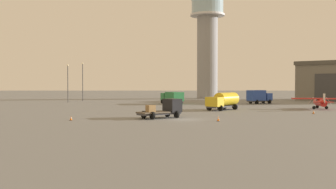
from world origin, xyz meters
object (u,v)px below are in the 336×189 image
truck_fuel_tanker_yellow (223,100)px  airplane_red (320,102)px  truck_box_green (172,97)px  light_post_east (68,80)px  traffic_cone_near_right (218,119)px  truck_flatbed_black (165,109)px  control_tower (207,40)px  light_post_north (83,78)px  traffic_cone_mid_apron (314,112)px  truck_box_blue (259,96)px  traffic_cone_near_left (71,118)px

truck_fuel_tanker_yellow → airplane_red: bearing=137.1°
truck_box_green → light_post_east: size_ratio=0.77×
traffic_cone_near_right → truck_flatbed_black: bearing=144.3°
control_tower → light_post_north: (-34.30, -16.45, -11.95)m
airplane_red → truck_fuel_tanker_yellow: truck_fuel_tanker_yellow is taller
airplane_red → truck_flatbed_black: bearing=132.0°
light_post_east → traffic_cone_near_right: size_ratio=14.68×
truck_fuel_tanker_yellow → traffic_cone_mid_apron: truck_fuel_tanker_yellow is taller
truck_fuel_tanker_yellow → truck_box_blue: bearing=-166.8°
traffic_cone_near_right → traffic_cone_mid_apron: traffic_cone_near_right is taller
traffic_cone_near_right → traffic_cone_near_left: bearing=177.1°
control_tower → truck_fuel_tanker_yellow: 54.22m
traffic_cone_mid_apron → light_post_east: bearing=142.4°
light_post_north → traffic_cone_mid_apron: light_post_north is taller
light_post_east → truck_box_blue: bearing=-8.0°
truck_fuel_tanker_yellow → truck_box_green: bearing=-115.3°
light_post_east → traffic_cone_near_left: bearing=-75.0°
truck_box_blue → truck_fuel_tanker_yellow: size_ratio=0.89×
truck_box_blue → truck_flatbed_black: size_ratio=1.00×
airplane_red → control_tower: bearing=26.5°
truck_box_blue → truck_fuel_tanker_yellow: truck_box_blue is taller
light_post_east → light_post_north: 7.97m
light_post_east → truck_fuel_tanker_yellow: bearing=-38.7°
light_post_north → traffic_cone_near_right: size_ratio=16.02×
airplane_red → truck_box_blue: (-6.85, 19.07, 0.33)m
traffic_cone_mid_apron → light_post_north: bearing=135.7°
light_post_east → traffic_cone_mid_apron: size_ratio=16.93×
truck_fuel_tanker_yellow → light_post_north: bearing=-97.2°
light_post_east → traffic_cone_mid_apron: light_post_east is taller
airplane_red → traffic_cone_mid_apron: 12.03m
light_post_east → light_post_north: light_post_north is taller
control_tower → light_post_east: size_ratio=3.73×
airplane_red → light_post_east: bearing=72.7°
truck_flatbed_black → traffic_cone_mid_apron: size_ratio=11.36×
truck_box_blue → traffic_cone_mid_apron: bearing=-117.0°
truck_flatbed_black → traffic_cone_near_left: bearing=162.0°
truck_flatbed_black → traffic_cone_near_left: (-11.81, -3.81, -0.97)m
control_tower → traffic_cone_near_left: control_tower is taller
traffic_cone_near_right → traffic_cone_mid_apron: (15.95, 11.97, -0.04)m
truck_fuel_tanker_yellow → control_tower: bearing=-141.8°
control_tower → truck_box_green: bearing=-108.4°
light_post_east → truck_flatbed_black: bearing=-60.6°
light_post_north → traffic_cone_near_right: 63.38m
truck_flatbed_black → traffic_cone_near_left: truck_flatbed_black is taller
truck_flatbed_black → truck_fuel_tanker_yellow: truck_fuel_tanker_yellow is taller
truck_box_blue → light_post_east: light_post_east is taller
truck_box_blue → truck_flatbed_black: truck_box_blue is taller
traffic_cone_mid_apron → truck_flatbed_black: bearing=-162.3°
truck_box_green → traffic_cone_mid_apron: truck_box_green is taller
traffic_cone_near_right → truck_box_blue: bearing=71.4°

